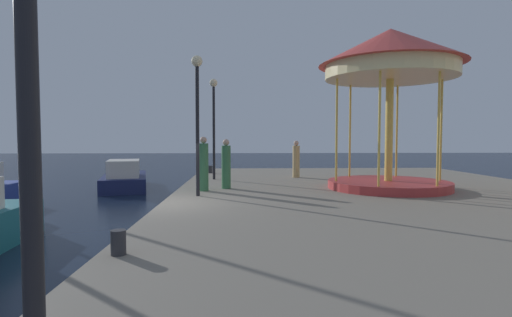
% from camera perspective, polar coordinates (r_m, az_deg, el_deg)
% --- Properties ---
extents(ground_plane, '(120.00, 120.00, 0.00)m').
position_cam_1_polar(ground_plane, '(11.88, -13.69, -10.11)').
color(ground_plane, black).
extents(quay_dock, '(14.72, 25.88, 0.80)m').
position_cam_1_polar(quay_dock, '(12.61, 21.51, -7.61)').
color(quay_dock, gray).
rests_on(quay_dock, ground).
extents(motorboat_navy, '(3.42, 5.90, 1.57)m').
position_cam_1_polar(motorboat_navy, '(21.76, -18.71, -2.73)').
color(motorboat_navy, '#19214C').
rests_on(motorboat_navy, ground).
extents(carousel, '(5.21, 5.21, 5.86)m').
position_cam_1_polar(carousel, '(15.39, 19.07, 12.39)').
color(carousel, '#B23333').
rests_on(carousel, quay_dock).
extents(lamp_post_mid_promenade, '(0.36, 0.36, 4.52)m').
position_cam_1_polar(lamp_post_mid_promenade, '(12.77, -8.61, 8.32)').
color(lamp_post_mid_promenade, black).
rests_on(lamp_post_mid_promenade, quay_dock).
extents(lamp_post_far_end, '(0.36, 0.36, 4.57)m').
position_cam_1_polar(lamp_post_far_end, '(17.89, -6.22, 6.88)').
color(lamp_post_far_end, black).
rests_on(lamp_post_far_end, quay_dock).
extents(bollard_center, '(0.24, 0.24, 0.40)m').
position_cam_1_polar(bollard_center, '(6.74, -19.52, -11.52)').
color(bollard_center, '#2D2D33').
rests_on(bollard_center, quay_dock).
extents(bollard_south, '(0.24, 0.24, 0.40)m').
position_cam_1_polar(bollard_south, '(21.15, -6.71, -1.59)').
color(bollard_south, '#2D2D33').
rests_on(bollard_south, quay_dock).
extents(person_by_the_water, '(0.34, 0.34, 1.76)m').
position_cam_1_polar(person_by_the_water, '(18.74, 5.90, -0.25)').
color(person_by_the_water, tan).
rests_on(person_by_the_water, quay_dock).
extents(person_near_carousel, '(0.34, 0.34, 1.84)m').
position_cam_1_polar(person_near_carousel, '(14.54, -4.40, -1.01)').
color(person_near_carousel, '#387247').
rests_on(person_near_carousel, quay_dock).
extents(person_far_corner, '(0.34, 0.34, 1.93)m').
position_cam_1_polar(person_far_corner, '(13.96, -7.69, -1.00)').
color(person_far_corner, '#387247').
rests_on(person_far_corner, quay_dock).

